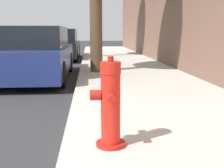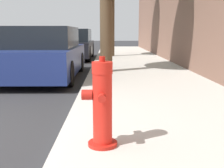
# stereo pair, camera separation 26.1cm
# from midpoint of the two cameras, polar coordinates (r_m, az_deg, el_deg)

# --- Properties ---
(sidewalk_slab) EXTENTS (3.01, 40.00, 0.13)m
(sidewalk_slab) POSITION_cam_midpoint_polar(r_m,az_deg,el_deg) (3.26, 15.27, -11.31)
(sidewalk_slab) COLOR beige
(sidewalk_slab) RESTS_ON ground_plane
(fire_hydrant) EXTENTS (0.35, 0.37, 0.90)m
(fire_hydrant) POSITION_cam_midpoint_polar(r_m,az_deg,el_deg) (2.77, -3.09, -4.41)
(fire_hydrant) COLOR red
(fire_hydrant) RESTS_ON sidewalk_slab
(parked_car_near) EXTENTS (1.82, 4.23, 1.40)m
(parked_car_near) POSITION_cam_midpoint_polar(r_m,az_deg,el_deg) (7.88, -16.42, 5.80)
(parked_car_near) COLOR navy
(parked_car_near) RESTS_ON ground_plane
(parked_car_mid) EXTENTS (1.73, 4.07, 1.41)m
(parked_car_mid) POSITION_cam_midpoint_polar(r_m,az_deg,el_deg) (13.40, -11.12, 7.81)
(parked_car_mid) COLOR black
(parked_car_mid) RESTS_ON ground_plane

